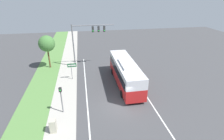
# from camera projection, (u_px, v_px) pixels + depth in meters

# --- Properties ---
(ground_plane) EXTENTS (80.00, 80.00, 0.00)m
(ground_plane) POSITION_uv_depth(u_px,v_px,m) (119.00, 104.00, 19.78)
(ground_plane) COLOR #424244
(sidewalk) EXTENTS (2.80, 80.00, 0.12)m
(sidewalk) POSITION_uv_depth(u_px,v_px,m) (63.00, 110.00, 18.77)
(sidewalk) COLOR #ADA89E
(sidewalk) RESTS_ON ground_plane
(grass_verge) EXTENTS (3.60, 80.00, 0.10)m
(grass_verge) POSITION_uv_depth(u_px,v_px,m) (32.00, 113.00, 18.27)
(grass_verge) COLOR #568442
(grass_verge) RESTS_ON ground_plane
(lane_divider_near) EXTENTS (0.14, 30.00, 0.01)m
(lane_divider_near) POSITION_uv_depth(u_px,v_px,m) (88.00, 108.00, 19.21)
(lane_divider_near) COLOR silver
(lane_divider_near) RESTS_ON ground_plane
(lane_divider_far) EXTENTS (0.14, 30.00, 0.01)m
(lane_divider_far) POSITION_uv_depth(u_px,v_px,m) (150.00, 101.00, 20.35)
(lane_divider_far) COLOR silver
(lane_divider_far) RESTS_ON ground_plane
(bus) EXTENTS (2.61, 10.40, 3.41)m
(bus) POSITION_uv_depth(u_px,v_px,m) (125.00, 71.00, 23.39)
(bus) COLOR red
(bus) RESTS_ON ground_plane
(signal_gantry) EXTENTS (6.65, 0.41, 7.09)m
(signal_gantry) POSITION_uv_depth(u_px,v_px,m) (87.00, 36.00, 27.53)
(signal_gantry) COLOR slate
(signal_gantry) RESTS_ON ground_plane
(pedestrian_signal) EXTENTS (0.28, 0.34, 3.06)m
(pedestrian_signal) POSITION_uv_depth(u_px,v_px,m) (61.00, 96.00, 17.51)
(pedestrian_signal) COLOR slate
(pedestrian_signal) RESTS_ON ground_plane
(street_sign) EXTENTS (1.25, 0.08, 2.57)m
(street_sign) POSITION_uv_depth(u_px,v_px,m) (72.00, 68.00, 24.44)
(street_sign) COLOR slate
(street_sign) RESTS_ON ground_plane
(utility_cabinet) EXTENTS (0.57, 0.59, 1.29)m
(utility_cabinet) POSITION_uv_depth(u_px,v_px,m) (53.00, 126.00, 15.54)
(utility_cabinet) COLOR #B7B29E
(utility_cabinet) RESTS_ON sidewalk
(roadside_tree) EXTENTS (2.55, 2.55, 5.33)m
(roadside_tree) POSITION_uv_depth(u_px,v_px,m) (47.00, 44.00, 27.38)
(roadside_tree) COLOR brown
(roadside_tree) RESTS_ON grass_verge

